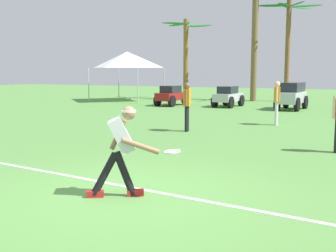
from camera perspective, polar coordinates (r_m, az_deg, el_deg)
The scene contains 13 objects.
ground_plane at distance 6.75m, azimuth -5.70°, elevation -9.27°, with size 80.00×80.00×0.00m, color #548B41.
field_line_paint at distance 7.06m, azimuth -4.10°, elevation -8.45°, with size 20.53×0.09×0.01m, color white.
frisbee_thrower at distance 6.50m, azimuth -6.36°, elevation -2.72°, with size 1.09×0.59×1.41m.
frisbee_in_flight at distance 6.36m, azimuth 0.55°, elevation -3.49°, with size 0.34×0.34×0.05m.
teammate_near_sideline at distance 15.44m, azimuth 14.53°, elevation 3.59°, with size 0.25×0.50×1.56m.
teammate_deep at distance 13.41m, azimuth 2.58°, elevation 3.25°, with size 0.27×0.50×1.56m.
parked_car_slot_a at distance 23.38m, azimuth 0.46°, elevation 4.18°, with size 1.23×2.26×1.10m.
parked_car_slot_b at distance 22.79m, azimuth 8.14°, elevation 4.02°, with size 1.25×2.27×1.10m.
parked_car_slot_c at distance 21.86m, azimuth 16.43°, elevation 4.05°, with size 1.34×2.47×1.34m.
palm_tree_far_left at distance 28.70m, azimuth 2.47°, elevation 10.03°, with size 3.66×3.54×5.33m.
palm_tree_left_of_centre at distance 27.38m, azimuth 11.64°, elevation 11.97°, with size 3.15×3.33×7.27m.
palm_tree_right_of_centre at distance 27.52m, azimuth 15.98°, elevation 11.51°, with size 3.81×3.78×6.29m.
event_tent at distance 27.17m, azimuth -5.57°, elevation 8.92°, with size 3.67×3.67×3.11m.
Camera 1 is at (3.36, -5.52, 1.95)m, focal length 45.00 mm.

